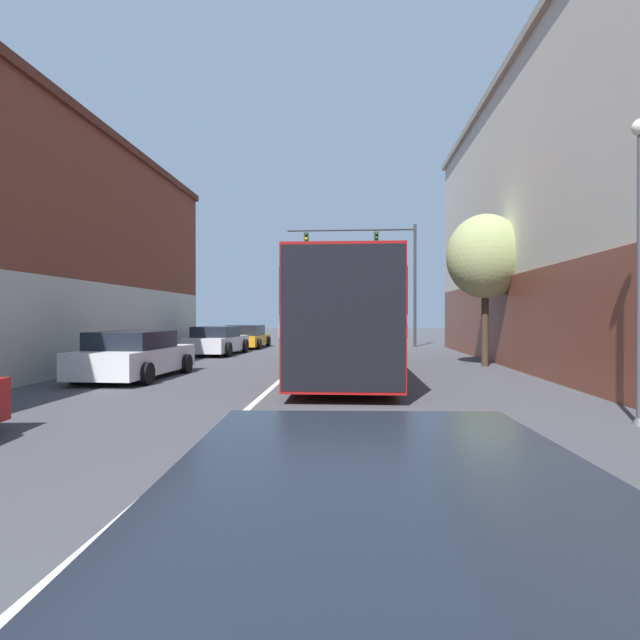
{
  "coord_description": "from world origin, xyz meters",
  "views": [
    {
      "loc": [
        2.02,
        1.21,
        1.78
      ],
      "look_at": [
        1.05,
        16.0,
        1.68
      ],
      "focal_mm": 28.0,
      "sensor_mm": 36.0,
      "label": 1
    }
  ],
  "objects_px": {
    "bus": "(346,315)",
    "parked_car_left_mid": "(247,337)",
    "street_tree_near": "(485,257)",
    "street_lamp": "(640,262)",
    "parked_car_left_near": "(135,356)",
    "traffic_signal_gantry": "(379,259)",
    "parked_car_left_far": "(217,341)"
  },
  "relations": [
    {
      "from": "parked_car_left_mid",
      "to": "street_tree_near",
      "type": "xyz_separation_m",
      "value": [
        10.82,
        -9.95,
        3.31
      ]
    },
    {
      "from": "bus",
      "to": "traffic_signal_gantry",
      "type": "distance_m",
      "value": 14.19
    },
    {
      "from": "parked_car_left_near",
      "to": "parked_car_left_mid",
      "type": "height_order",
      "value": "parked_car_left_near"
    },
    {
      "from": "street_lamp",
      "to": "traffic_signal_gantry",
      "type": "bearing_deg",
      "value": 98.36
    },
    {
      "from": "bus",
      "to": "traffic_signal_gantry",
      "type": "xyz_separation_m",
      "value": [
        1.76,
        13.67,
        3.36
      ]
    },
    {
      "from": "street_lamp",
      "to": "parked_car_left_mid",
      "type": "bearing_deg",
      "value": 118.62
    },
    {
      "from": "parked_car_left_near",
      "to": "bus",
      "type": "bearing_deg",
      "value": -68.42
    },
    {
      "from": "parked_car_left_mid",
      "to": "parked_car_left_far",
      "type": "distance_m",
      "value": 5.21
    },
    {
      "from": "parked_car_left_far",
      "to": "street_lamp",
      "type": "relative_size",
      "value": 0.92
    },
    {
      "from": "bus",
      "to": "street_lamp",
      "type": "bearing_deg",
      "value": -147.74
    },
    {
      "from": "traffic_signal_gantry",
      "to": "street_lamp",
      "type": "xyz_separation_m",
      "value": [
        3.14,
        -21.4,
        -2.53
      ]
    },
    {
      "from": "bus",
      "to": "street_tree_near",
      "type": "distance_m",
      "value": 5.75
    },
    {
      "from": "parked_car_left_far",
      "to": "traffic_signal_gantry",
      "type": "xyz_separation_m",
      "value": [
        7.89,
        6.88,
        4.56
      ]
    },
    {
      "from": "bus",
      "to": "parked_car_left_mid",
      "type": "xyz_separation_m",
      "value": [
        -5.86,
        12.0,
        -1.23
      ]
    },
    {
      "from": "parked_car_left_far",
      "to": "street_lamp",
      "type": "xyz_separation_m",
      "value": [
        11.04,
        -14.52,
        2.04
      ]
    },
    {
      "from": "parked_car_left_near",
      "to": "traffic_signal_gantry",
      "type": "height_order",
      "value": "traffic_signal_gantry"
    },
    {
      "from": "street_lamp",
      "to": "parked_car_left_near",
      "type": "bearing_deg",
      "value": 153.11
    },
    {
      "from": "parked_car_left_far",
      "to": "street_lamp",
      "type": "distance_m",
      "value": 18.35
    },
    {
      "from": "bus",
      "to": "parked_car_left_mid",
      "type": "height_order",
      "value": "bus"
    },
    {
      "from": "street_tree_near",
      "to": "street_lamp",
      "type": "bearing_deg",
      "value": -90.32
    },
    {
      "from": "parked_car_left_mid",
      "to": "street_tree_near",
      "type": "bearing_deg",
      "value": -132.17
    },
    {
      "from": "parked_car_left_mid",
      "to": "street_lamp",
      "type": "relative_size",
      "value": 0.94
    },
    {
      "from": "parked_car_left_near",
      "to": "traffic_signal_gantry",
      "type": "bearing_deg",
      "value": -24.31
    },
    {
      "from": "parked_car_left_near",
      "to": "parked_car_left_far",
      "type": "height_order",
      "value": "parked_car_left_near"
    },
    {
      "from": "street_lamp",
      "to": "street_tree_near",
      "type": "bearing_deg",
      "value": 89.68
    },
    {
      "from": "parked_car_left_near",
      "to": "street_tree_near",
      "type": "xyz_separation_m",
      "value": [
        11.04,
        4.21,
        3.28
      ]
    },
    {
      "from": "street_tree_near",
      "to": "parked_car_left_mid",
      "type": "bearing_deg",
      "value": 137.39
    },
    {
      "from": "parked_car_left_near",
      "to": "street_tree_near",
      "type": "distance_m",
      "value": 12.26
    },
    {
      "from": "parked_car_left_far",
      "to": "street_lamp",
      "type": "height_order",
      "value": "street_lamp"
    },
    {
      "from": "parked_car_left_mid",
      "to": "street_tree_near",
      "type": "height_order",
      "value": "street_tree_near"
    },
    {
      "from": "bus",
      "to": "street_tree_near",
      "type": "bearing_deg",
      "value": -67.68
    },
    {
      "from": "bus",
      "to": "parked_car_left_mid",
      "type": "distance_m",
      "value": 13.41
    }
  ]
}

